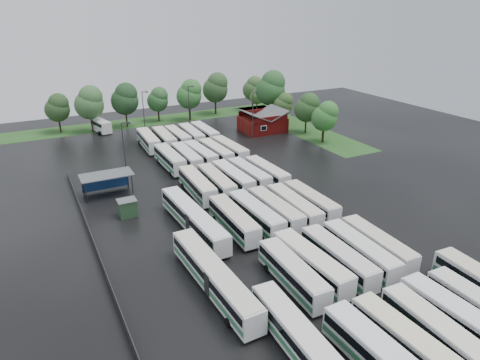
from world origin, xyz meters
name	(u,v)px	position (x,y,z in m)	size (l,w,h in m)	color
ground	(267,228)	(0.00, 0.00, 0.00)	(160.00, 160.00, 0.00)	black
brick_building	(263,124)	(24.00, 42.77, 1.87)	(10.07, 8.60, 5.39)	maroon
wash_shed	(106,177)	(-17.20, 22.02, 2.99)	(8.20, 4.20, 3.58)	#2D2D30
utility_hut	(127,208)	(-16.20, 12.60, 1.32)	(2.70, 2.20, 2.62)	#203E22
grass_strip_north	(149,121)	(2.00, 64.80, 0.01)	(80.00, 10.00, 0.01)	#224D1A
grass_strip_east	(296,126)	(34.00, 42.80, 0.01)	(10.00, 50.00, 0.01)	#224D1A
west_fence	(91,236)	(-22.20, 8.00, 0.60)	(0.10, 50.00, 1.20)	#2D2D30
bus_r0c0	(381,358)	(-4.53, -26.15, 1.83)	(2.88, 12.05, 3.34)	silver
bus_r0c1	(406,343)	(-1.20, -25.80, 1.73)	(2.83, 11.38, 3.15)	silver
bus_r0c2	(436,333)	(2.09, -26.13, 1.75)	(2.82, 11.51, 3.18)	silver
bus_r0c3	(458,320)	(5.25, -25.91, 1.80)	(2.79, 11.84, 3.28)	silver
bus_r1c0	(293,273)	(-4.21, -12.63, 1.74)	(2.76, 11.46, 3.17)	silver
bus_r1c1	(311,263)	(-1.36, -12.10, 1.83)	(2.97, 12.03, 3.33)	silver
bus_r1c2	(338,258)	(2.12, -12.50, 1.79)	(2.63, 11.69, 3.25)	silver
bus_r1c3	(360,251)	(5.29, -12.59, 1.79)	(2.89, 11.76, 3.25)	silver
bus_r1c4	(377,245)	(8.30, -12.34, 1.73)	(2.78, 11.38, 3.15)	silver
bus_r2c0	(234,220)	(-4.47, 1.32, 1.79)	(2.71, 11.76, 3.26)	silver
bus_r2c1	(256,215)	(-1.04, 1.30, 1.82)	(2.81, 11.95, 3.31)	silver
bus_r2c2	(275,210)	(2.09, 1.27, 1.80)	(2.63, 11.77, 3.27)	silver
bus_r2c3	(294,207)	(5.08, 1.01, 1.79)	(2.79, 11.76, 3.26)	silver
bus_r2c4	(311,202)	(8.33, 1.39, 1.74)	(2.42, 11.35, 3.16)	silver
bus_r3c0	(197,185)	(-4.39, 14.69, 1.81)	(2.94, 11.91, 3.29)	silver
bus_r3c1	(216,182)	(-1.08, 14.48, 1.77)	(2.83, 11.63, 3.22)	silver
bus_r3c2	(233,178)	(2.10, 14.90, 1.79)	(2.72, 11.72, 3.25)	silver
bus_r3c3	(249,175)	(5.28, 15.07, 1.75)	(2.79, 11.52, 3.19)	silver
bus_r3c4	(267,173)	(8.48, 14.48, 1.75)	(2.73, 11.47, 3.18)	silver
bus_r4c0	(170,159)	(-4.30, 28.73, 1.83)	(2.57, 11.96, 3.33)	silver
bus_r4c1	(187,157)	(-1.10, 28.29, 1.79)	(2.67, 11.71, 3.25)	silver
bus_r4c2	(200,155)	(1.89, 28.69, 1.74)	(2.90, 11.48, 3.17)	silver
bus_r4c3	(216,152)	(5.10, 28.50, 1.75)	(2.76, 11.50, 3.18)	silver
bus_r4c4	(230,150)	(8.21, 28.62, 1.79)	(2.98, 11.79, 3.26)	silver
bus_r5c0	(148,140)	(-4.57, 42.14, 1.81)	(3.02, 11.90, 3.28)	silver
bus_r5c1	(164,139)	(-1.15, 41.73, 1.80)	(2.97, 11.84, 3.27)	silver
bus_r5c2	(178,137)	(1.98, 41.93, 1.74)	(2.50, 11.37, 3.16)	silver
bus_r5c3	(191,135)	(5.15, 41.81, 1.77)	(2.90, 11.67, 3.22)	silver
bus_r5c4	(205,133)	(8.39, 41.96, 1.79)	(2.56, 11.71, 3.26)	silver
artic_bus_west_a	(309,351)	(-9.27, -22.72, 1.75)	(2.99, 17.03, 3.15)	silver
artic_bus_west_b	(193,219)	(-9.22, 4.05, 1.82)	(3.24, 17.80, 3.29)	silver
artic_bus_west_c	(214,277)	(-12.17, -9.39, 1.82)	(3.07, 17.77, 3.28)	silver
minibus	(101,126)	(-11.16, 59.81, 1.62)	(3.93, 7.07, 2.92)	silver
tree_north_0	(58,107)	(-19.88, 64.09, 6.11)	(5.74, 5.74, 9.50)	black
tree_north_1	(90,102)	(-12.92, 60.95, 7.26)	(6.81, 6.81, 11.28)	#37271B
tree_north_2	(125,99)	(-4.36, 61.67, 7.16)	(6.72, 6.72, 11.13)	black
tree_north_3	(158,99)	(4.57, 63.68, 5.82)	(5.46, 5.46, 9.05)	black
tree_north_4	(190,94)	(12.29, 60.79, 7.03)	(6.60, 6.60, 10.92)	black
tree_north_5	(216,87)	(21.29, 64.04, 7.44)	(6.98, 6.98, 11.56)	#2F2212
tree_north_6	(253,88)	(32.94, 63.63, 6.32)	(5.93, 5.93, 9.82)	black
tree_east_0	(326,116)	(31.72, 28.59, 6.02)	(5.69, 5.66, 9.37)	black
tree_east_1	(308,107)	(32.59, 36.57, 6.25)	(5.87, 5.87, 9.72)	black
tree_east_2	(284,104)	(32.09, 46.10, 5.23)	(4.91, 4.91, 8.13)	#392216
tree_east_3	(271,88)	(32.06, 52.40, 8.33)	(7.81, 7.81, 12.94)	black
tree_east_4	(258,95)	(33.06, 61.38, 4.75)	(4.48, 4.47, 7.40)	#2F2313
lamp_post_ne	(253,112)	(19.16, 38.71, 6.16)	(1.63, 0.32, 10.61)	#2D2D30
lamp_post_nw	(125,149)	(-13.22, 24.60, 6.35)	(1.68, 0.33, 10.94)	#2D2D30
lamp_post_back_w	(144,110)	(-1.97, 53.67, 5.85)	(1.55, 0.30, 10.08)	#2D2D30
lamp_post_back_e	(189,104)	(9.39, 53.68, 6.05)	(1.61, 0.31, 10.43)	#2D2D30
puddle_0	(369,342)	(-2.55, -22.96, 0.00)	(5.35, 5.35, 0.01)	black
puddle_1	(459,297)	(10.57, -22.38, 0.00)	(2.72, 2.72, 0.01)	black
puddle_2	(206,236)	(-8.37, 1.95, 0.00)	(7.73, 7.73, 0.01)	black
puddle_3	(301,239)	(2.66, -4.52, 0.00)	(4.73, 4.73, 0.01)	black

